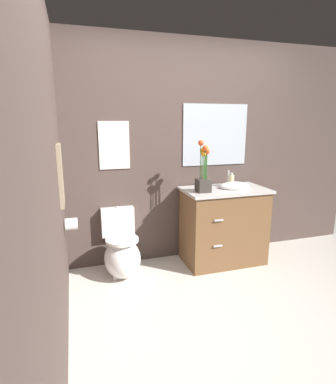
% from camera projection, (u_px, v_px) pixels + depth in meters
% --- Properties ---
extents(ground_plane, '(9.06, 9.06, 0.00)m').
position_uv_depth(ground_plane, '(245.00, 326.00, 2.49)').
color(ground_plane, beige).
extents(wall_back, '(4.23, 0.05, 2.50)m').
position_uv_depth(wall_back, '(200.00, 152.00, 3.62)').
color(wall_back, '#4C3D38').
rests_on(wall_back, ground_plane).
extents(wall_left, '(0.05, 4.02, 2.50)m').
position_uv_depth(wall_left, '(52.00, 173.00, 2.21)').
color(wall_left, '#4C3D38').
rests_on(wall_left, ground_plane).
extents(toilet, '(0.38, 0.59, 0.69)m').
position_uv_depth(toilet, '(122.00, 253.00, 3.28)').
color(toilet, white).
rests_on(toilet, ground_plane).
extents(vanity_cabinet, '(0.94, 0.56, 1.05)m').
position_uv_depth(vanity_cabinet, '(224.00, 225.00, 3.55)').
color(vanity_cabinet, brown).
rests_on(vanity_cabinet, ground_plane).
extents(flower_vase, '(0.14, 0.14, 0.55)m').
position_uv_depth(flower_vase, '(203.00, 173.00, 3.25)').
color(flower_vase, '#38332D').
rests_on(flower_vase, vanity_cabinet).
extents(soap_bottle, '(0.07, 0.07, 0.16)m').
position_uv_depth(soap_bottle, '(231.00, 181.00, 3.53)').
color(soap_bottle, beige).
rests_on(soap_bottle, vanity_cabinet).
extents(wall_poster, '(0.32, 0.01, 0.51)m').
position_uv_depth(wall_poster, '(114.00, 145.00, 3.28)').
color(wall_poster, silver).
extents(wall_mirror, '(0.80, 0.01, 0.70)m').
position_uv_depth(wall_mirror, '(215.00, 135.00, 3.59)').
color(wall_mirror, '#B2BCC6').
extents(hanging_towel, '(0.03, 0.28, 0.52)m').
position_uv_depth(hanging_towel, '(61.00, 175.00, 2.58)').
color(hanging_towel, gray).
extents(toilet_paper_roll, '(0.11, 0.11, 0.11)m').
position_uv_depth(toilet_paper_roll, '(71.00, 224.00, 2.86)').
color(toilet_paper_roll, white).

